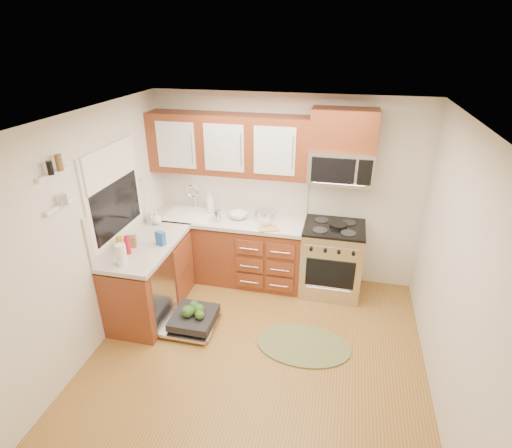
% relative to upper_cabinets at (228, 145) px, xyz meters
% --- Properties ---
extents(floor, '(3.50, 3.50, 0.00)m').
position_rel_upper_cabinets_xyz_m(floor, '(0.73, -1.57, -1.88)').
color(floor, brown).
rests_on(floor, ground).
extents(ceiling, '(3.50, 3.50, 0.00)m').
position_rel_upper_cabinets_xyz_m(ceiling, '(0.73, -1.57, 0.62)').
color(ceiling, white).
rests_on(ceiling, ground).
extents(wall_back, '(3.50, 0.04, 2.50)m').
position_rel_upper_cabinets_xyz_m(wall_back, '(0.73, 0.18, -0.62)').
color(wall_back, beige).
rests_on(wall_back, ground).
extents(wall_front, '(3.50, 0.04, 2.50)m').
position_rel_upper_cabinets_xyz_m(wall_front, '(0.73, -3.33, -0.62)').
color(wall_front, beige).
rests_on(wall_front, ground).
extents(wall_left, '(0.04, 3.50, 2.50)m').
position_rel_upper_cabinets_xyz_m(wall_left, '(-1.02, -1.57, -0.62)').
color(wall_left, beige).
rests_on(wall_left, ground).
extents(wall_right, '(0.04, 3.50, 2.50)m').
position_rel_upper_cabinets_xyz_m(wall_right, '(2.48, -1.57, -0.62)').
color(wall_right, beige).
rests_on(wall_right, ground).
extents(base_cabinet_back, '(2.05, 0.60, 0.85)m').
position_rel_upper_cabinets_xyz_m(base_cabinet_back, '(0.00, -0.12, -1.45)').
color(base_cabinet_back, maroon).
rests_on(base_cabinet_back, ground).
extents(base_cabinet_left, '(0.60, 1.25, 0.85)m').
position_rel_upper_cabinets_xyz_m(base_cabinet_left, '(-0.72, -1.05, -1.45)').
color(base_cabinet_left, maroon).
rests_on(base_cabinet_left, ground).
extents(countertop_back, '(2.07, 0.64, 0.05)m').
position_rel_upper_cabinets_xyz_m(countertop_back, '(0.00, -0.14, -0.97)').
color(countertop_back, beige).
rests_on(countertop_back, base_cabinet_back).
extents(countertop_left, '(0.64, 1.27, 0.05)m').
position_rel_upper_cabinets_xyz_m(countertop_left, '(-0.71, -1.05, -0.97)').
color(countertop_left, beige).
rests_on(countertop_left, base_cabinet_left).
extents(backsplash_back, '(2.05, 0.02, 0.57)m').
position_rel_upper_cabinets_xyz_m(backsplash_back, '(0.00, 0.16, -0.67)').
color(backsplash_back, beige).
rests_on(backsplash_back, ground).
extents(backsplash_left, '(0.02, 1.25, 0.57)m').
position_rel_upper_cabinets_xyz_m(backsplash_left, '(-1.01, -1.05, -0.67)').
color(backsplash_left, beige).
rests_on(backsplash_left, ground).
extents(upper_cabinets, '(2.05, 0.35, 0.75)m').
position_rel_upper_cabinets_xyz_m(upper_cabinets, '(0.00, 0.00, 0.00)').
color(upper_cabinets, maroon).
rests_on(upper_cabinets, ground).
extents(cabinet_over_mw, '(0.76, 0.35, 0.47)m').
position_rel_upper_cabinets_xyz_m(cabinet_over_mw, '(1.41, 0.00, 0.26)').
color(cabinet_over_mw, maroon).
rests_on(cabinet_over_mw, ground).
extents(range, '(0.76, 0.64, 0.95)m').
position_rel_upper_cabinets_xyz_m(range, '(1.41, -0.15, -1.40)').
color(range, silver).
rests_on(range, ground).
extents(microwave, '(0.76, 0.38, 0.40)m').
position_rel_upper_cabinets_xyz_m(microwave, '(1.41, -0.02, -0.18)').
color(microwave, silver).
rests_on(microwave, ground).
extents(sink, '(0.62, 0.50, 0.26)m').
position_rel_upper_cabinets_xyz_m(sink, '(-0.52, -0.16, -1.07)').
color(sink, white).
rests_on(sink, ground).
extents(dishwasher, '(0.70, 0.60, 0.20)m').
position_rel_upper_cabinets_xyz_m(dishwasher, '(-0.13, -1.27, -1.77)').
color(dishwasher, silver).
rests_on(dishwasher, ground).
extents(window, '(0.03, 1.05, 1.05)m').
position_rel_upper_cabinets_xyz_m(window, '(-1.01, -1.07, -0.32)').
color(window, white).
rests_on(window, ground).
extents(window_blind, '(0.02, 0.96, 0.40)m').
position_rel_upper_cabinets_xyz_m(window_blind, '(-0.98, -1.07, 0.00)').
color(window_blind, white).
rests_on(window_blind, ground).
extents(shelf_upper, '(0.04, 0.40, 0.03)m').
position_rel_upper_cabinets_xyz_m(shelf_upper, '(-0.99, -1.92, 0.17)').
color(shelf_upper, white).
rests_on(shelf_upper, ground).
extents(shelf_lower, '(0.04, 0.40, 0.03)m').
position_rel_upper_cabinets_xyz_m(shelf_lower, '(-0.99, -1.92, -0.12)').
color(shelf_lower, white).
rests_on(shelf_lower, ground).
extents(rug, '(1.22, 1.02, 0.02)m').
position_rel_upper_cabinets_xyz_m(rug, '(1.19, -1.30, -1.86)').
color(rug, olive).
rests_on(rug, ground).
extents(skillet, '(0.28, 0.28, 0.04)m').
position_rel_upper_cabinets_xyz_m(skillet, '(1.45, -0.14, -0.90)').
color(skillet, black).
rests_on(skillet, range).
extents(stock_pot, '(0.24, 0.24, 0.13)m').
position_rel_upper_cabinets_xyz_m(stock_pot, '(0.48, -0.10, -0.89)').
color(stock_pot, silver).
rests_on(stock_pot, countertop_back).
extents(cutting_board, '(0.29, 0.24, 0.02)m').
position_rel_upper_cabinets_xyz_m(cutting_board, '(0.60, -0.35, -0.94)').
color(cutting_board, tan).
rests_on(cutting_board, countertop_back).
extents(canister, '(0.12, 0.12, 0.15)m').
position_rel_upper_cabinets_xyz_m(canister, '(-0.10, -0.27, -0.87)').
color(canister, silver).
rests_on(canister, countertop_back).
extents(paper_towel_roll, '(0.13, 0.13, 0.24)m').
position_rel_upper_cabinets_xyz_m(paper_towel_roll, '(-0.74, -1.52, -0.83)').
color(paper_towel_roll, white).
rests_on(paper_towel_roll, countertop_left).
extents(mustard_bottle, '(0.08, 0.08, 0.20)m').
position_rel_upper_cabinets_xyz_m(mustard_bottle, '(-0.90, -1.29, -0.85)').
color(mustard_bottle, gold).
rests_on(mustard_bottle, countertop_left).
extents(red_bottle, '(0.06, 0.06, 0.21)m').
position_rel_upper_cabinets_xyz_m(red_bottle, '(-0.80, -1.29, -0.84)').
color(red_bottle, red).
rests_on(red_bottle, countertop_left).
extents(wooden_box, '(0.15, 0.13, 0.13)m').
position_rel_upper_cabinets_xyz_m(wooden_box, '(-0.85, -1.14, -0.89)').
color(wooden_box, brown).
rests_on(wooden_box, countertop_left).
extents(blue_carton, '(0.12, 0.09, 0.17)m').
position_rel_upper_cabinets_xyz_m(blue_carton, '(-0.53, -1.02, -0.87)').
color(blue_carton, '#2355A6').
rests_on(blue_carton, countertop_left).
extents(bowl_a, '(0.24, 0.24, 0.06)m').
position_rel_upper_cabinets_xyz_m(bowl_a, '(0.48, 0.03, -0.92)').
color(bowl_a, '#999999').
rests_on(bowl_a, countertop_back).
extents(bowl_b, '(0.31, 0.31, 0.08)m').
position_rel_upper_cabinets_xyz_m(bowl_b, '(0.15, -0.12, -0.91)').
color(bowl_b, '#999999').
rests_on(bowl_b, countertop_back).
extents(cup, '(0.16, 0.16, 0.11)m').
position_rel_upper_cabinets_xyz_m(cup, '(0.55, -0.28, -0.90)').
color(cup, '#999999').
rests_on(cup, countertop_back).
extents(soap_bottle_a, '(0.14, 0.14, 0.29)m').
position_rel_upper_cabinets_xyz_m(soap_bottle_a, '(-0.27, -0.01, -0.80)').
color(soap_bottle_a, '#999999').
rests_on(soap_bottle_a, countertop_back).
extents(soap_bottle_b, '(0.12, 0.12, 0.20)m').
position_rel_upper_cabinets_xyz_m(soap_bottle_b, '(-0.90, -0.52, -0.85)').
color(soap_bottle_b, '#999999').
rests_on(soap_bottle_b, countertop_left).
extents(soap_bottle_c, '(0.16, 0.16, 0.17)m').
position_rel_upper_cabinets_xyz_m(soap_bottle_c, '(-0.83, -0.52, -0.86)').
color(soap_bottle_c, '#999999').
rests_on(soap_bottle_c, countertop_left).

